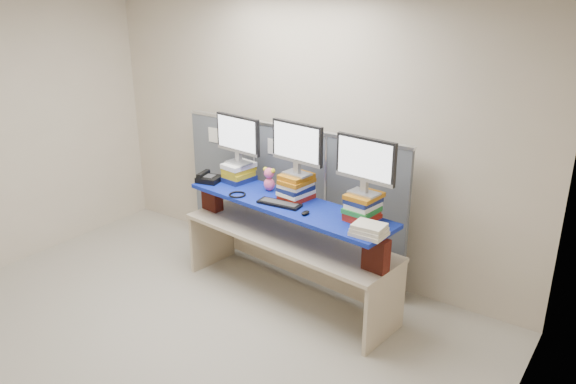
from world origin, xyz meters
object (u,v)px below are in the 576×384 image
Objects in this scene: desk at (288,247)px; monitor_right at (365,162)px; blue_board at (288,204)px; monitor_center at (297,145)px; desk_phone at (208,178)px; monitor_left at (238,137)px; keyboard at (279,203)px.

monitor_right is (0.74, 0.04, 0.95)m from desk.
monitor_center is (0.02, 0.12, 0.53)m from blue_board.
desk_phone is at bearing -172.73° from monitor_right.
desk is 4.03× the size of monitor_left.
monitor_right reaches higher than monitor_left.
desk is 5.36× the size of keyboard.
desk_phone is (-0.99, -0.11, -0.48)m from monitor_center.
desk_phone is (-1.71, -0.02, -0.47)m from monitor_right.
keyboard is at bearing -16.24° from monitor_left.
desk_phone is (-0.24, -0.19, -0.42)m from monitor_left.
blue_board is at bearing 66.89° from keyboard.
blue_board is at bearing -97.58° from desk.
blue_board is at bearing -8.95° from monitor_left.
monitor_right is 1.33× the size of keyboard.
desk_phone is (-0.94, 0.10, 0.02)m from keyboard.
desk_phone is at bearing -174.22° from blue_board.
monitor_right is 2.13× the size of desk_phone.
monitor_left is at bearing 151.69° from keyboard.
monitor_left is at bearing 171.05° from blue_board.
monitor_left is at bearing -180.00° from monitor_center.
monitor_right is (0.72, -0.08, -0.01)m from monitor_center.
blue_board is at bearing -91.73° from monitor_center.
monitor_right is (1.47, -0.17, 0.05)m from monitor_left.
desk is at bearing -13.79° from desk_phone.
desk is 0.97m from monitor_center.
monitor_right is at bearing 0.00° from monitor_left.
blue_board is 0.10m from keyboard.
keyboard is at bearing -101.04° from desk.
monitor_center is at bearing 88.27° from desk.
monitor_right is at bearing 9.24° from blue_board.
desk_phone reaches higher than desk.
desk_phone reaches higher than blue_board.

